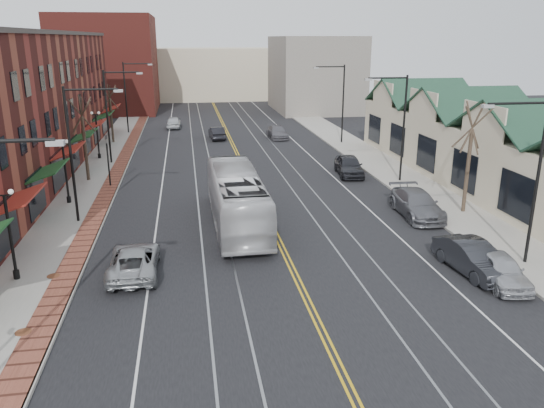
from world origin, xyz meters
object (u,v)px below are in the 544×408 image
object	(u,v)px
parked_suv	(134,261)
transit_bus	(237,198)
parked_car_b	(472,258)
parked_car_a	(501,269)
parked_car_c	(417,204)
parked_car_d	(349,166)

from	to	relation	value
parked_suv	transit_bus	bearing A→B (deg)	-131.49
transit_bus	parked_suv	xyz separation A→B (m)	(-5.50, -6.17, -0.97)
transit_bus	parked_car_b	xyz separation A→B (m)	(10.39, -8.59, -0.88)
parked_car_a	parked_car_b	bearing A→B (deg)	125.61
parked_suv	parked_car_c	world-z (taller)	parked_car_c
transit_bus	parked_suv	bearing A→B (deg)	47.74
parked_car_b	parked_car_a	bearing A→B (deg)	-68.47
parked_suv	parked_car_d	bearing A→B (deg)	-133.00
parked_suv	parked_car_d	distance (m)	22.92
transit_bus	parked_car_c	xyz separation A→B (m)	(11.30, -0.20, -0.85)
transit_bus	parked_car_a	world-z (taller)	transit_bus
parked_suv	parked_car_a	world-z (taller)	parked_car_a
parked_car_c	parked_car_b	bearing A→B (deg)	-93.54
parked_car_a	parked_car_b	distance (m)	1.48
transit_bus	parked_suv	distance (m)	8.32
parked_car_b	parked_car_c	distance (m)	8.45
parked_suv	parked_car_c	size ratio (longest dim) A/B	0.89
parked_car_b	transit_bus	bearing A→B (deg)	134.09
transit_bus	parked_suv	world-z (taller)	transit_bus
parked_car_d	parked_car_b	bearing A→B (deg)	-83.01
parked_car_b	parked_car_c	xyz separation A→B (m)	(0.91, 8.40, 0.03)
parked_car_a	parked_car_c	size ratio (longest dim) A/B	0.74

